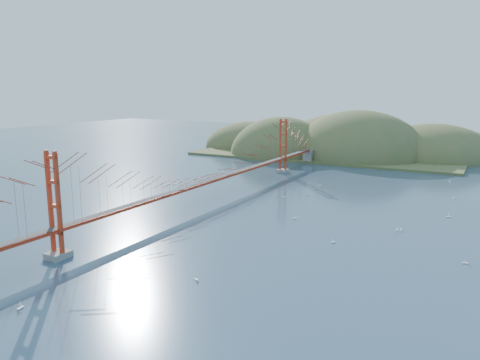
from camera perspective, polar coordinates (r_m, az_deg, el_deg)
The scene contains 16 objects.
ground at distance 76.54m, azimuth -3.87°, elevation -2.54°, with size 320.00×320.00×0.00m, color #324965.
bridge at distance 75.36m, azimuth -3.87°, elevation 2.67°, with size 2.20×94.40×12.00m.
far_headlands at distance 137.66m, azimuth 12.53°, elevation 3.29°, with size 84.00×58.00×25.00m.
sailboat_16 at distance 81.50m, azimuth 8.19°, elevation -1.69°, with size 0.53×0.50×0.59m.
sailboat_7 at distance 100.98m, azimuth 24.19°, elevation -0.09°, with size 0.60×0.60×0.65m.
sailboat_12 at distance 89.59m, azimuth 9.76°, elevation -0.58°, with size 0.57×0.54×0.65m.
sailboat_6 at distance 45.81m, azimuth -5.35°, elevation -11.89°, with size 0.55×0.55×0.60m.
sailboat_14 at distance 66.27m, azimuth 6.65°, elevation -4.61°, with size 0.68×0.68×0.71m.
sailboat_15 at distance 85.51m, azimuth 24.60°, elevation -1.99°, with size 0.48×0.57×0.65m.
sailboat_8 at distance 72.95m, azimuth 24.06°, elevation -4.05°, with size 0.66×0.59×0.75m.
sailboat_2 at distance 54.91m, azimuth 25.75°, elevation -9.01°, with size 0.62×0.52×0.71m.
sailboat_3 at distance 79.14m, azimuth 5.35°, elevation -2.00°, with size 0.59×0.58×0.66m.
sailboat_0 at distance 57.01m, azimuth 11.28°, elevation -7.38°, with size 0.57×0.57×0.64m.
sailboat_1 at distance 64.24m, azimuth 19.04°, elevation -5.68°, with size 0.56×0.56×0.59m.
sailboat_5 at distance 64.00m, azimuth 18.60°, elevation -5.71°, with size 0.48×0.54×0.62m.
sailboat_10 at distance 44.18m, azimuth -25.19°, elevation -13.82°, with size 0.60×0.66×0.74m.
Camera 1 is at (40.31, -62.54, 17.95)m, focal length 35.00 mm.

